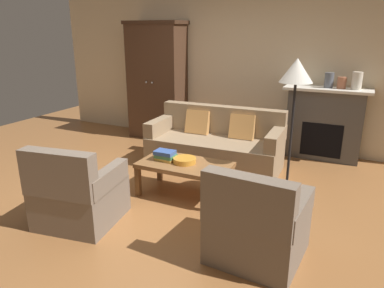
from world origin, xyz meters
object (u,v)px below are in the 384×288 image
Objects in this scene: book_stack at (165,155)px; mantel_vase_cream at (357,81)px; coffee_table at (185,167)px; fruit_bowl at (185,160)px; mantel_vase_terracotta at (342,83)px; floor_lamp at (296,79)px; armoire at (157,81)px; couch at (216,146)px; armchair_near_left at (78,195)px; fireplace at (324,123)px; armchair_near_right at (257,226)px; mantel_vase_slate at (329,80)px.

mantel_vase_cream is at bearing 47.23° from book_stack.
mantel_vase_cream reaches higher than coffee_table.
fruit_bowl is at bearing -129.20° from mantel_vase_cream.
mantel_vase_terracotta is 0.20m from mantel_vase_cream.
floor_lamp is at bearing -101.93° from mantel_vase_terracotta.
armoire is 2.00m from couch.
couch is 2.21× the size of armchair_near_left.
fireplace is 1.43× the size of armchair_near_right.
armoire is at bearing 122.93° from book_stack.
armoire reaches higher than fruit_bowl.
fruit_bowl is 1.66× the size of mantel_vase_terracotta.
mantel_vase_terracotta is at bearing 78.07° from floor_lamp.
mantel_vase_slate reaches higher than coffee_table.
mantel_vase_slate is 0.25× the size of armchair_near_right.
mantel_vase_cream reaches higher than mantel_vase_terracotta.
book_stack reaches higher than coffee_table.
armchair_near_left is (0.90, -3.14, -0.74)m from armoire.
armchair_near_right is (-0.20, -3.00, -0.92)m from mantel_vase_slate.
book_stack is 1.75m from floor_lamp.
book_stack is 1.65m from armchair_near_right.
floor_lamp is (0.01, 1.26, 1.13)m from armchair_near_right.
armchair_near_right is at bearing -93.82° from fireplace.
floor_lamp is at bearing -31.35° from armoire.
armoire reaches higher than mantel_vase_slate.
armoire is at bearing 147.77° from couch.
couch is 2.27m from armchair_near_right.
mantel_vase_slate is 0.38m from mantel_vase_cream.
couch is 7.70× the size of mantel_vase_cream.
mantel_vase_cream is at bearing -2.70° from fireplace.
coffee_table is 0.66× the size of floor_lamp.
fruit_bowl is 1.24× the size of mantel_vase_slate.
couch is at bearing 149.84° from floor_lamp.
book_stack is at bearing -164.21° from floor_lamp.
armoire is at bearing -178.90° from mantel_vase_terracotta.
mantel_vase_terracotta is 0.66× the size of mantel_vase_cream.
fireplace is 4.99× the size of mantel_vase_cream.
armchair_near_right reaches higher than fruit_bowl.
armchair_near_right is at bearing -37.32° from coffee_table.
fruit_bowl is (0.03, -1.07, 0.13)m from couch.
floor_lamp is (-0.19, -1.76, 0.87)m from fireplace.
mantel_vase_cream reaches higher than fireplace.
fruit_bowl is 0.26m from book_stack.
armchair_near_right is at bearing -46.92° from armoire.
armoire is 2.71m from coffee_table.
armoire is 4.09m from armchair_near_right.
fireplace is 1.76m from couch.
mantel_vase_slate is at bearing 86.16° from armchair_near_right.
floor_lamp is at bearing 18.02° from fruit_bowl.
couch is at bearing 78.30° from book_stack.
mantel_vase_slate is at bearing 180.00° from mantel_vase_cream.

